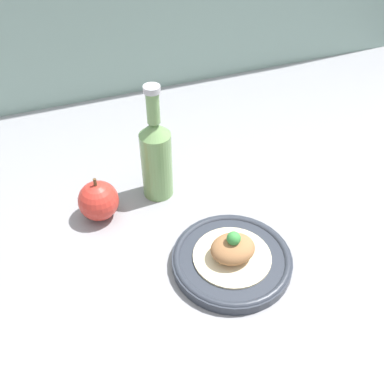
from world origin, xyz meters
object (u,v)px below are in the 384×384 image
Objects in this scene: plate at (232,260)px; apple at (99,201)px; plated_food at (233,250)px; cider_bottle at (156,156)px.

apple is at bearing 133.07° from plate.
plate is at bearing 0.00° from plated_food.
cider_bottle is 2.63× the size of apple.
cider_bottle is (-6.57, 23.74, 8.64)cm from plate.
plate is 0.86× the size of cider_bottle.
cider_bottle reaches higher than plate.
plated_food is at bearing -46.93° from apple.
apple is at bearing -168.86° from cider_bottle.
cider_bottle reaches higher than apple.
plate is at bearing -46.93° from apple.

